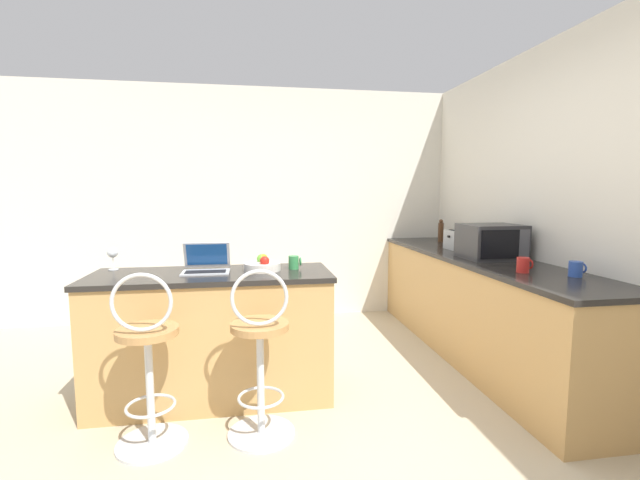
{
  "coord_description": "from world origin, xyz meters",
  "views": [
    {
      "loc": [
        -0.36,
        -2.4,
        1.44
      ],
      "look_at": [
        0.29,
        1.56,
        0.99
      ],
      "focal_mm": 24.0,
      "sensor_mm": 36.0,
      "label": 1
    }
  ],
  "objects_px": {
    "fruit_bowl": "(262,265)",
    "wine_glass_short": "(113,254)",
    "bar_stool_far": "(260,358)",
    "toaster": "(458,240)",
    "mug_red": "(523,265)",
    "microwave": "(491,241)",
    "mug_green": "(294,262)",
    "laptop": "(206,264)",
    "pepper_mill": "(441,231)",
    "bar_stool_near": "(148,365)",
    "mug_blue": "(576,269)"
  },
  "relations": [
    {
      "from": "toaster",
      "to": "mug_red",
      "type": "xyz_separation_m",
      "value": [
        -0.12,
        -1.17,
        -0.04
      ]
    },
    {
      "from": "fruit_bowl",
      "to": "mug_green",
      "type": "xyz_separation_m",
      "value": [
        0.23,
        0.02,
        0.01
      ]
    },
    {
      "from": "microwave",
      "to": "wine_glass_short",
      "type": "bearing_deg",
      "value": -179.05
    },
    {
      "from": "microwave",
      "to": "mug_red",
      "type": "relative_size",
      "value": 4.38
    },
    {
      "from": "bar_stool_near",
      "to": "mug_red",
      "type": "height_order",
      "value": "bar_stool_near"
    },
    {
      "from": "mug_blue",
      "to": "mug_red",
      "type": "xyz_separation_m",
      "value": [
        -0.25,
        0.19,
        0.0
      ]
    },
    {
      "from": "laptop",
      "to": "wine_glass_short",
      "type": "relative_size",
      "value": 1.98
    },
    {
      "from": "bar_stool_far",
      "to": "mug_red",
      "type": "xyz_separation_m",
      "value": [
        1.81,
        0.22,
        0.46
      ]
    },
    {
      "from": "bar_stool_far",
      "to": "mug_blue",
      "type": "height_order",
      "value": "bar_stool_far"
    },
    {
      "from": "laptop",
      "to": "microwave",
      "type": "bearing_deg",
      "value": 5.79
    },
    {
      "from": "bar_stool_near",
      "to": "wine_glass_short",
      "type": "distance_m",
      "value": 1.03
    },
    {
      "from": "bar_stool_near",
      "to": "fruit_bowl",
      "type": "bearing_deg",
      "value": 41.97
    },
    {
      "from": "mug_green",
      "to": "pepper_mill",
      "type": "bearing_deg",
      "value": 38.4
    },
    {
      "from": "bar_stool_far",
      "to": "toaster",
      "type": "relative_size",
      "value": 3.72
    },
    {
      "from": "bar_stool_far",
      "to": "pepper_mill",
      "type": "relative_size",
      "value": 4.04
    },
    {
      "from": "bar_stool_near",
      "to": "mug_red",
      "type": "distance_m",
      "value": 2.48
    },
    {
      "from": "bar_stool_far",
      "to": "bar_stool_near",
      "type": "bearing_deg",
      "value": 180.0
    },
    {
      "from": "mug_blue",
      "to": "mug_green",
      "type": "height_order",
      "value": "mug_blue"
    },
    {
      "from": "laptop",
      "to": "mug_green",
      "type": "xyz_separation_m",
      "value": [
        0.61,
        0.01,
        -0.0
      ]
    },
    {
      "from": "pepper_mill",
      "to": "mug_green",
      "type": "distance_m",
      "value": 2.27
    },
    {
      "from": "bar_stool_far",
      "to": "fruit_bowl",
      "type": "height_order",
      "value": "bar_stool_far"
    },
    {
      "from": "laptop",
      "to": "pepper_mill",
      "type": "xyz_separation_m",
      "value": [
        2.39,
        1.42,
        0.07
      ]
    },
    {
      "from": "microwave",
      "to": "fruit_bowl",
      "type": "height_order",
      "value": "microwave"
    },
    {
      "from": "microwave",
      "to": "fruit_bowl",
      "type": "relative_size",
      "value": 1.77
    },
    {
      "from": "wine_glass_short",
      "to": "mug_green",
      "type": "relative_size",
      "value": 1.69
    },
    {
      "from": "bar_stool_near",
      "to": "bar_stool_far",
      "type": "relative_size",
      "value": 1.0
    },
    {
      "from": "mug_blue",
      "to": "toaster",
      "type": "bearing_deg",
      "value": 95.47
    },
    {
      "from": "mug_blue",
      "to": "mug_green",
      "type": "xyz_separation_m",
      "value": [
        -1.79,
        0.58,
        -0.0
      ]
    },
    {
      "from": "microwave",
      "to": "fruit_bowl",
      "type": "distance_m",
      "value": 1.92
    },
    {
      "from": "bar_stool_near",
      "to": "wine_glass_short",
      "type": "xyz_separation_m",
      "value": [
        -0.39,
        0.79,
        0.53
      ]
    },
    {
      "from": "bar_stool_near",
      "to": "mug_green",
      "type": "height_order",
      "value": "bar_stool_near"
    },
    {
      "from": "wine_glass_short",
      "to": "mug_green",
      "type": "bearing_deg",
      "value": -7.84
    },
    {
      "from": "bar_stool_near",
      "to": "bar_stool_far",
      "type": "distance_m",
      "value": 0.62
    },
    {
      "from": "mug_blue",
      "to": "pepper_mill",
      "type": "height_order",
      "value": "pepper_mill"
    },
    {
      "from": "toaster",
      "to": "mug_green",
      "type": "relative_size",
      "value": 2.88
    },
    {
      "from": "laptop",
      "to": "mug_green",
      "type": "distance_m",
      "value": 0.61
    },
    {
      "from": "toaster",
      "to": "microwave",
      "type": "bearing_deg",
      "value": -89.38
    },
    {
      "from": "bar_stool_near",
      "to": "wine_glass_short",
      "type": "height_order",
      "value": "wine_glass_short"
    },
    {
      "from": "mug_blue",
      "to": "mug_red",
      "type": "bearing_deg",
      "value": 143.57
    },
    {
      "from": "microwave",
      "to": "fruit_bowl",
      "type": "bearing_deg",
      "value": -172.62
    },
    {
      "from": "wine_glass_short",
      "to": "mug_green",
      "type": "distance_m",
      "value": 1.29
    },
    {
      "from": "mug_red",
      "to": "fruit_bowl",
      "type": "bearing_deg",
      "value": 168.09
    },
    {
      "from": "microwave",
      "to": "mug_green",
      "type": "bearing_deg",
      "value": -172.33
    },
    {
      "from": "toaster",
      "to": "mug_blue",
      "type": "bearing_deg",
      "value": -84.53
    },
    {
      "from": "microwave",
      "to": "mug_red",
      "type": "bearing_deg",
      "value": -101.55
    },
    {
      "from": "fruit_bowl",
      "to": "mug_green",
      "type": "bearing_deg",
      "value": 5.22
    },
    {
      "from": "bar_stool_far",
      "to": "mug_green",
      "type": "xyz_separation_m",
      "value": [
        0.26,
        0.61,
        0.46
      ]
    },
    {
      "from": "laptop",
      "to": "mug_blue",
      "type": "bearing_deg",
      "value": -13.37
    },
    {
      "from": "pepper_mill",
      "to": "mug_red",
      "type": "distance_m",
      "value": 1.82
    },
    {
      "from": "fruit_bowl",
      "to": "wine_glass_short",
      "type": "xyz_separation_m",
      "value": [
        -1.05,
        0.2,
        0.08
      ]
    }
  ]
}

